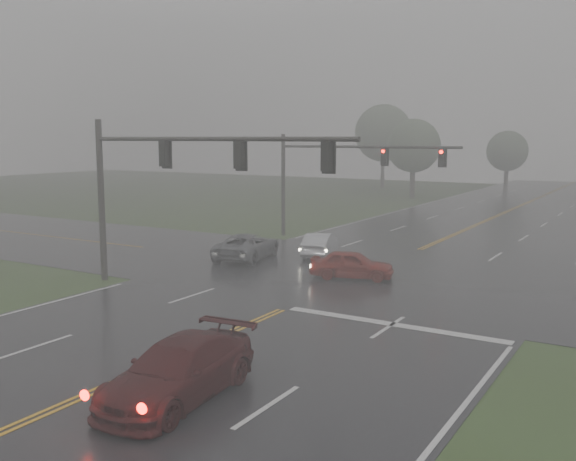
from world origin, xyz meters
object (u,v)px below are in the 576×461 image
Objects in this scene: sedan_red at (352,279)px; car_grey at (247,259)px; signal_gantry_far at (333,166)px; sedan_maroon at (179,399)px; signal_gantry_near at (167,171)px; sedan_silver at (320,256)px.

car_grey is (-7.20, 1.53, 0.00)m from sedan_red.
car_grey is 10.00m from signal_gantry_far.
signal_gantry_far is at bearing 103.76° from sedan_maroon.
sedan_maroon is at bearing 107.29° from car_grey.
signal_gantry_near reaches higher than sedan_maroon.
car_grey reaches higher than sedan_silver.
sedan_red is at bearing 116.34° from sedan_silver.
sedan_maroon is 19.46m from car_grey.
car_grey is at bearing 114.60° from sedan_maroon.
sedan_red is 0.32× the size of signal_gantry_far.
signal_gantry_near is (1.22, -7.83, 5.33)m from car_grey.
sedan_maroon is 27.45m from signal_gantry_far.
sedan_silver is 7.84m from signal_gantry_far.
signal_gantry_far reaches higher than sedan_silver.
sedan_maroon reaches higher than car_grey.
car_grey is at bearing -96.30° from signal_gantry_far.
sedan_maroon reaches higher than sedan_red.
signal_gantry_near is (-5.98, -6.30, 5.33)m from sedan_red.
car_grey is (-3.07, -2.93, 0.00)m from sedan_silver.
sedan_silver is (-4.13, 4.46, 0.00)m from sedan_red.
sedan_red is (-2.35, 15.42, 0.00)m from sedan_maroon.
signal_gantry_near reaches higher than sedan_red.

